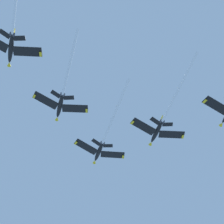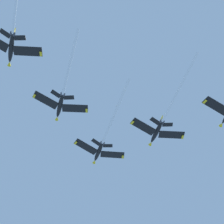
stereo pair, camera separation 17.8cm
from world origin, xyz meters
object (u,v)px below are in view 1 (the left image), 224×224
(jet_lead, at_px, (105,137))
(jet_left_outer, at_px, (12,36))
(jet_left_wing, at_px, (63,92))
(jet_right_wing, at_px, (163,119))

(jet_lead, distance_m, jet_left_outer, 50.26)
(jet_left_wing, xyz_separation_m, jet_left_outer, (-24.26, 2.35, -8.86))
(jet_lead, relative_size, jet_left_wing, 1.15)
(jet_lead, height_order, jet_right_wing, jet_lead)
(jet_left_wing, relative_size, jet_left_outer, 1.03)
(jet_lead, height_order, jet_left_outer, jet_lead)
(jet_left_outer, bearing_deg, jet_right_wing, -29.49)
(jet_right_wing, bearing_deg, jet_left_outer, 150.51)
(jet_lead, height_order, jet_left_wing, jet_lead)
(jet_lead, distance_m, jet_right_wing, 23.53)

